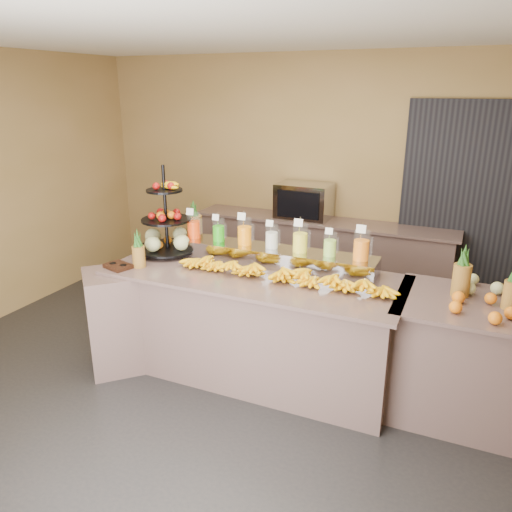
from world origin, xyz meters
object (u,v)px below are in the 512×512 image
Objects in this scene: condiment_caddy at (118,266)px; right_fruit_pile at (482,297)px; pitcher_tray at (272,256)px; fruit_stand at (170,231)px; oven_warmer at (304,201)px; banana_heap at (281,271)px.

right_fruit_pile reaches higher than condiment_caddy.
condiment_caddy is (-1.17, -0.63, -0.06)m from pitcher_tray.
pitcher_tray is at bearing -7.41° from fruit_stand.
right_fruit_pile is 0.75× the size of oven_warmer.
fruit_stand is at bearing 177.11° from right_fruit_pile.
right_fruit_pile is 2.74m from oven_warmer.
oven_warmer reaches higher than condiment_caddy.
pitcher_tray is 1.71m from right_fruit_pile.
fruit_stand is at bearing -110.76° from oven_warmer.
oven_warmer is at bearing 135.92° from right_fruit_pile.
condiment_caddy is at bearing -172.17° from right_fruit_pile.
banana_heap is 4.01× the size of right_fruit_pile.
fruit_stand reaches higher than banana_heap.
condiment_caddy is (-1.38, -0.32, -0.06)m from banana_heap.
banana_heap reaches higher than condiment_caddy.
fruit_stand is at bearing -174.17° from pitcher_tray.
pitcher_tray is 3.97× the size of right_fruit_pile.
oven_warmer is (0.90, 2.30, 0.19)m from condiment_caddy.
banana_heap is (0.21, -0.31, -0.00)m from pitcher_tray.
banana_heap is 1.42m from condiment_caddy.
pitcher_tray is 1.70m from oven_warmer.
pitcher_tray is at bearing 172.13° from right_fruit_pile.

